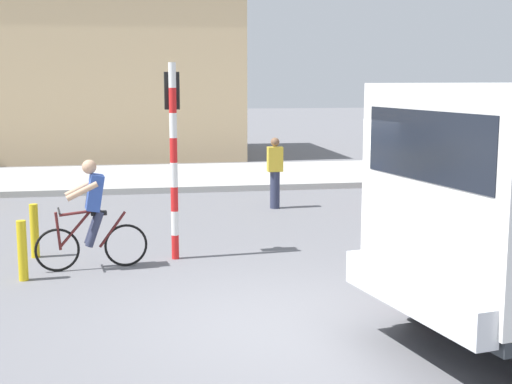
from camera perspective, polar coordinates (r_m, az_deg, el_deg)
The scene contains 8 objects.
ground_plane at distance 9.07m, azimuth 1.95°, elevation -10.01°, with size 120.00×120.00×0.00m, color slate.
sidewalk_far at distance 21.20m, azimuth -5.04°, elevation 1.22°, with size 80.00×5.00×0.16m, color #ADADA8.
cyclist at distance 11.43m, azimuth -12.87°, elevation -1.76°, with size 1.72×0.53×1.72m.
traffic_light_pole at distance 11.76m, azimuth -6.59°, elevation 4.64°, with size 0.24×0.43×3.20m.
pedestrian_near_kerb at distance 16.35m, azimuth 1.51°, elevation 1.62°, with size 0.34×0.22×1.62m.
bollard_near at distance 11.13m, azimuth -18.01°, elevation -4.44°, with size 0.14×0.14×0.90m, color gold.
bollard_far at distance 12.49m, azimuth -17.13°, elevation -2.96°, with size 0.14×0.14×0.90m, color gold.
building_mid_block at distance 28.27m, azimuth -11.93°, elevation 8.86°, with size 10.17×6.65×5.90m.
Camera 1 is at (-1.78, -8.39, 2.97)m, focal length 50.54 mm.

